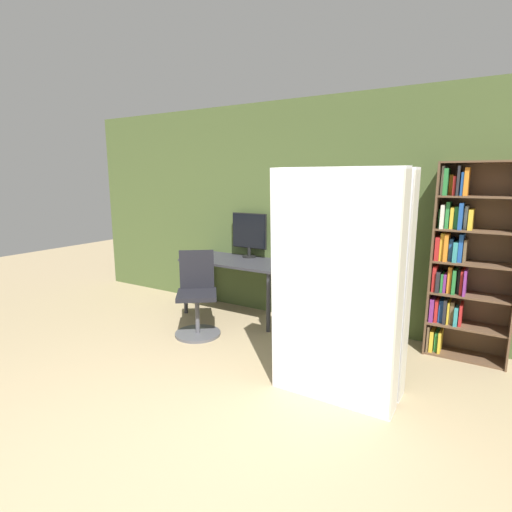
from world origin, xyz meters
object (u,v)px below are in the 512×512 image
office_chair (197,301)px  monitor (249,233)px  bookshelf (463,261)px  mattress_near (334,290)px  mattress_far (348,281)px

office_chair → monitor: bearing=85.4°
bookshelf → mattress_near: bearing=-117.2°
monitor → bookshelf: (2.52, -0.04, -0.10)m
bookshelf → mattress_far: 1.41m
monitor → mattress_far: bearing=-34.7°
office_chair → bookshelf: (2.60, 0.95, 0.58)m
monitor → mattress_near: 2.33m
bookshelf → mattress_far: (-0.77, -1.18, -0.04)m
monitor → mattress_far: 2.14m
bookshelf → mattress_far: bearing=-123.0°
mattress_far → office_chair: bearing=173.1°
monitor → bookshelf: 2.52m
office_chair → bookshelf: size_ratio=0.49×
mattress_near → office_chair: bearing=163.6°
monitor → mattress_near: bearing=-41.1°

